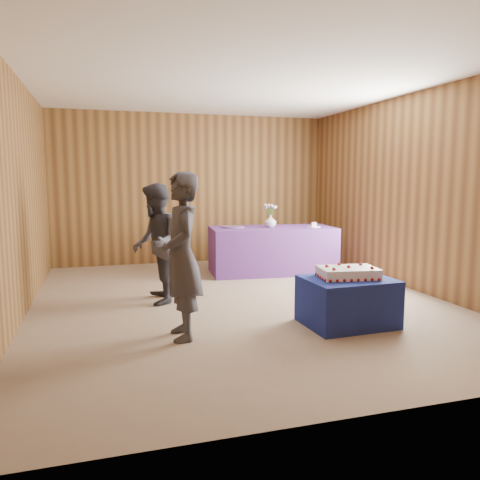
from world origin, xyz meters
name	(u,v)px	position (x,y,z in m)	size (l,w,h in m)	color
ground	(239,301)	(0.00, 0.00, 0.00)	(6.00, 6.00, 0.00)	gray
room_shell	(239,157)	(0.00, 0.00, 1.80)	(5.04, 6.04, 2.72)	brown
cake_table	(347,301)	(0.82, -1.24, 0.25)	(0.90, 0.70, 0.50)	navy
serving_table	(272,250)	(1.04, 1.60, 0.38)	(2.00, 0.90, 0.75)	#643491
sheet_cake	(348,273)	(0.84, -1.21, 0.55)	(0.67, 0.51, 0.14)	white
vase	(270,221)	(1.01, 1.61, 0.85)	(0.19, 0.19, 0.20)	white
flower_spray	(271,206)	(1.01, 1.61, 1.09)	(0.22, 0.22, 0.17)	#2A6B2B
platter	(233,227)	(0.42, 1.74, 0.76)	(0.37, 0.37, 0.02)	#69478E
plate	(314,227)	(1.69, 1.42, 0.76)	(0.22, 0.22, 0.01)	white
cake_slice	(314,224)	(1.69, 1.41, 0.80)	(0.09, 0.08, 0.09)	white
knife	(317,228)	(1.67, 1.24, 0.75)	(0.26, 0.02, 0.00)	silver
guest_left	(182,256)	(-0.91, -1.15, 0.80)	(0.58, 0.38, 1.60)	#34343E
guest_right	(156,244)	(-1.00, 0.23, 0.74)	(0.72, 0.56, 1.48)	#32313B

